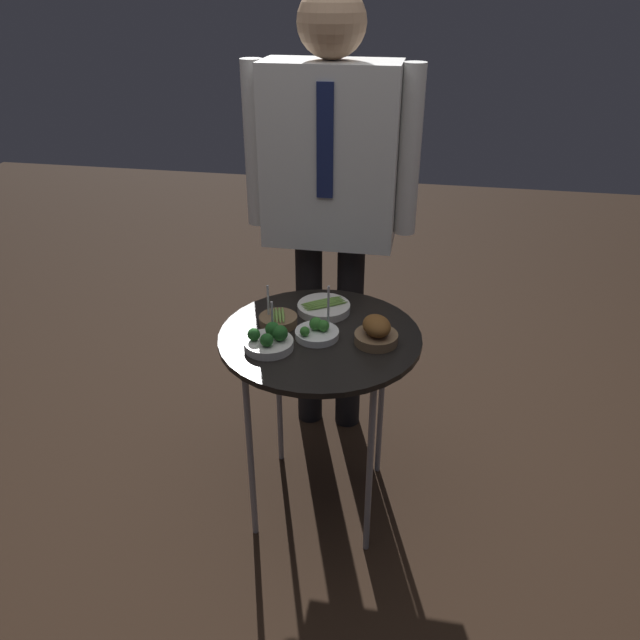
# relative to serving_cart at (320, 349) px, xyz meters

# --- Properties ---
(ground_plane) EXTENTS (8.00, 8.00, 0.00)m
(ground_plane) POSITION_rel_serving_cart_xyz_m (0.00, 0.00, -0.64)
(ground_plane) COLOR black
(serving_cart) EXTENTS (0.63, 0.63, 0.69)m
(serving_cart) POSITION_rel_serving_cart_xyz_m (0.00, 0.00, 0.00)
(serving_cart) COLOR black
(serving_cart) RESTS_ON ground_plane
(bowl_asparagus_far_rim) EXTENTS (0.17, 0.17, 0.03)m
(bowl_asparagus_far_rim) POSITION_rel_serving_cart_xyz_m (-0.01, 0.15, 0.07)
(bowl_asparagus_far_rim) COLOR silver
(bowl_asparagus_far_rim) RESTS_ON serving_cart
(bowl_broccoli_back_right) EXTENTS (0.13, 0.13, 0.17)m
(bowl_broccoli_back_right) POSITION_rel_serving_cart_xyz_m (-0.01, -0.02, 0.07)
(bowl_broccoli_back_right) COLOR white
(bowl_broccoli_back_right) RESTS_ON serving_cart
(bowl_asparagus_front_left) EXTENTS (0.12, 0.12, 0.13)m
(bowl_asparagus_front_left) POSITION_rel_serving_cart_xyz_m (-0.14, 0.04, 0.07)
(bowl_asparagus_front_left) COLOR brown
(bowl_asparagus_front_left) RESTS_ON serving_cart
(bowl_broccoli_near_rim) EXTENTS (0.15, 0.15, 0.13)m
(bowl_broccoli_near_rim) POSITION_rel_serving_cart_xyz_m (-0.13, -0.11, 0.08)
(bowl_broccoli_near_rim) COLOR silver
(bowl_broccoli_near_rim) RESTS_ON serving_cart
(bowl_roast_mid_right) EXTENTS (0.13, 0.13, 0.09)m
(bowl_roast_mid_right) POSITION_rel_serving_cart_xyz_m (0.17, -0.02, 0.09)
(bowl_roast_mid_right) COLOR brown
(bowl_roast_mid_right) RESTS_ON serving_cart
(waiter_figure) EXTENTS (0.61, 0.23, 1.64)m
(waiter_figure) POSITION_rel_serving_cart_xyz_m (-0.05, 0.47, 0.41)
(waiter_figure) COLOR black
(waiter_figure) RESTS_ON ground_plane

